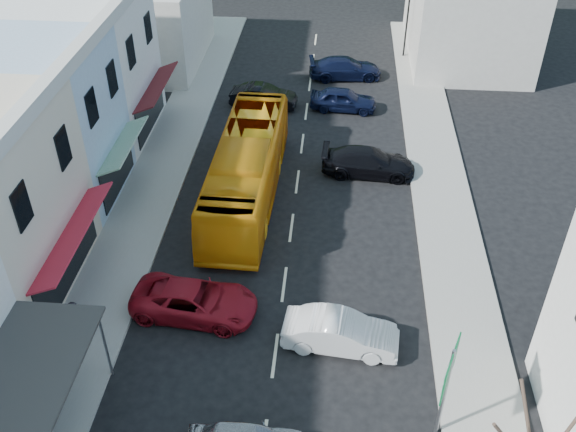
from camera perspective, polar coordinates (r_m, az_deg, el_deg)
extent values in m
plane|color=black|center=(25.17, -1.16, -12.27)|extent=(120.00, 120.00, 0.00)
cube|color=gray|center=(33.79, -12.21, 1.82)|extent=(3.00, 52.00, 0.15)
cube|color=gray|center=(32.95, 13.70, 0.56)|extent=(3.00, 52.00, 0.15)
cube|color=#AC1C2C|center=(27.12, -18.54, -1.47)|extent=(1.30, 6.80, 0.08)
cube|color=#98AFC6|center=(33.57, -21.37, 7.63)|extent=(7.00, 6.00, 8.00)
cube|color=#195926|center=(32.49, -14.41, 6.17)|extent=(1.30, 5.10, 0.08)
cube|color=silver|center=(38.88, -17.76, 12.40)|extent=(7.00, 7.00, 8.00)
cube|color=#511417|center=(37.95, -11.62, 11.22)|extent=(1.30, 5.95, 0.08)
cube|color=#B7B2A8|center=(48.26, -12.76, 16.63)|extent=(8.00, 10.00, 6.00)
cube|color=#B7B2A8|center=(49.73, 15.84, 17.38)|extent=(8.00, 12.00, 7.00)
imported|color=orange|center=(32.23, -3.69, 3.95)|extent=(2.77, 11.66, 3.10)
imported|color=silver|center=(25.05, 4.70, -10.35)|extent=(4.56, 2.23, 1.40)
imported|color=maroon|center=(26.47, -8.30, -7.47)|extent=(4.77, 2.36, 1.40)
imported|color=black|center=(34.76, 7.16, 4.75)|extent=(4.57, 2.03, 1.40)
imported|color=black|center=(41.12, 4.93, 10.28)|extent=(4.52, 2.11, 1.40)
imported|color=black|center=(41.40, -2.21, 10.59)|extent=(4.52, 2.13, 1.40)
imported|color=black|center=(45.42, 5.11, 12.95)|extent=(4.70, 2.39, 1.40)
imported|color=black|center=(26.29, -18.19, -8.84)|extent=(0.60, 0.71, 1.70)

